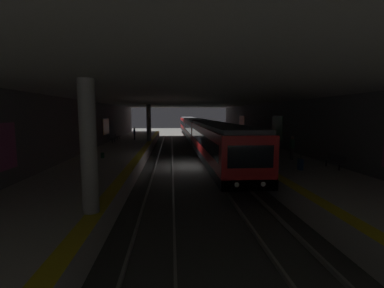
# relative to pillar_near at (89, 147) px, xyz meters

# --- Properties ---
(ground_plane) EXTENTS (120.00, 120.00, 0.00)m
(ground_plane) POSITION_rel_pillar_near_xyz_m (13.14, -4.35, -3.33)
(ground_plane) COLOR #42423F
(track_left) EXTENTS (60.00, 1.53, 0.16)m
(track_left) POSITION_rel_pillar_near_xyz_m (13.14, -6.55, -3.25)
(track_left) COLOR gray
(track_left) RESTS_ON ground
(track_right) EXTENTS (60.00, 1.53, 0.16)m
(track_right) POSITION_rel_pillar_near_xyz_m (13.14, -2.15, -3.25)
(track_right) COLOR gray
(track_right) RESTS_ON ground
(platform_left) EXTENTS (60.00, 5.30, 1.06)m
(platform_left) POSITION_rel_pillar_near_xyz_m (13.14, -10.90, -2.80)
(platform_left) COLOR beige
(platform_left) RESTS_ON ground
(platform_right) EXTENTS (60.00, 5.30, 1.06)m
(platform_right) POSITION_rel_pillar_near_xyz_m (13.14, 2.20, -2.80)
(platform_right) COLOR beige
(platform_right) RESTS_ON ground
(wall_left) EXTENTS (60.00, 0.56, 5.60)m
(wall_left) POSITION_rel_pillar_near_xyz_m (13.16, -13.80, -0.52)
(wall_left) COLOR slate
(wall_left) RESTS_ON ground
(wall_right) EXTENTS (60.00, 0.56, 5.60)m
(wall_right) POSITION_rel_pillar_near_xyz_m (13.13, 5.10, -0.52)
(wall_right) COLOR slate
(wall_right) RESTS_ON ground
(ceiling_slab) EXTENTS (60.00, 19.40, 0.40)m
(ceiling_slab) POSITION_rel_pillar_near_xyz_m (13.14, -4.35, 2.47)
(ceiling_slab) COLOR beige
(ceiling_slab) RESTS_ON wall_left
(pillar_near) EXTENTS (0.56, 0.56, 4.55)m
(pillar_near) POSITION_rel_pillar_near_xyz_m (0.00, 0.00, 0.00)
(pillar_near) COLOR gray
(pillar_near) RESTS_ON platform_right
(pillar_far) EXTENTS (0.56, 0.56, 4.55)m
(pillar_far) POSITION_rel_pillar_near_xyz_m (24.28, 0.00, 0.00)
(pillar_far) COLOR gray
(pillar_far) RESTS_ON platform_right
(metro_train) EXTENTS (55.67, 2.83, 3.49)m
(metro_train) POSITION_rel_pillar_near_xyz_m (30.94, -6.55, -1.30)
(metro_train) COLOR red
(metro_train) RESTS_ON track_left
(bench_left_near) EXTENTS (1.70, 0.47, 0.86)m
(bench_left_near) POSITION_rel_pillar_near_xyz_m (6.47, -12.88, -1.75)
(bench_left_near) COLOR #262628
(bench_left_near) RESTS_ON platform_left
(bench_left_mid) EXTENTS (1.70, 0.47, 0.86)m
(bench_left_mid) POSITION_rel_pillar_near_xyz_m (15.74, -12.88, -1.75)
(bench_left_mid) COLOR #262628
(bench_left_mid) RESTS_ON platform_left
(bench_left_far) EXTENTS (1.70, 0.47, 0.86)m
(bench_left_far) POSITION_rel_pillar_near_xyz_m (27.34, -12.88, -1.75)
(bench_left_far) COLOR #262628
(bench_left_far) RESTS_ON platform_left
(bench_right_near) EXTENTS (1.70, 0.47, 0.86)m
(bench_right_near) POSITION_rel_pillar_near_xyz_m (14.52, 4.18, -1.75)
(bench_right_near) COLOR #262628
(bench_right_near) RESTS_ON platform_right
(bench_right_mid) EXTENTS (1.70, 0.47, 0.86)m
(bench_right_mid) POSITION_rel_pillar_near_xyz_m (23.04, 4.18, -1.75)
(bench_right_mid) COLOR #262628
(bench_right_mid) RESTS_ON platform_right
(bench_right_far) EXTENTS (1.70, 0.47, 0.86)m
(bench_right_far) POSITION_rel_pillar_near_xyz_m (26.29, 4.18, -1.75)
(bench_right_far) COLOR #262628
(bench_right_far) RESTS_ON platform_right
(person_waiting_near) EXTENTS (0.60, 0.22, 1.58)m
(person_waiting_near) POSITION_rel_pillar_near_xyz_m (25.98, 2.02, -1.42)
(person_waiting_near) COLOR black
(person_waiting_near) RESTS_ON platform_right
(person_walking_mid) EXTENTS (0.60, 0.24, 1.75)m
(person_walking_mid) POSITION_rel_pillar_near_xyz_m (9.73, -11.67, -1.32)
(person_walking_mid) COLOR #424242
(person_walking_mid) RESTS_ON platform_left
(suitcase_rolling) EXTENTS (0.38, 0.21, 0.97)m
(suitcase_rolling) POSITION_rel_pillar_near_xyz_m (6.20, -10.58, -1.94)
(suitcase_rolling) COLOR navy
(suitcase_rolling) RESTS_ON platform_left
(backpack_on_floor) EXTENTS (0.30, 0.20, 0.40)m
(backpack_on_floor) POSITION_rel_pillar_near_xyz_m (11.64, 2.52, -2.08)
(backpack_on_floor) COLOR #1E512D
(backpack_on_floor) RESTS_ON platform_right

